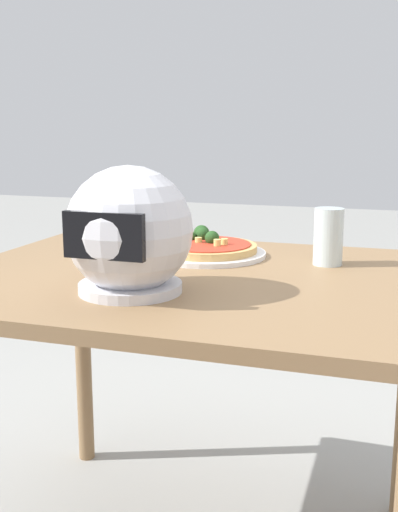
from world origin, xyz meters
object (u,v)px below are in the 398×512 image
object	(u,v)px
dining_table	(191,311)
motorcycle_helmet	(129,233)
pizza	(206,246)
drinking_glass	(328,237)

from	to	relation	value
dining_table	motorcycle_helmet	distance (m)	0.29
pizza	drinking_glass	bearing A→B (deg)	177.33
dining_table	pizza	xyz separation A→B (m)	(0.03, -0.20, 0.11)
pizza	motorcycle_helmet	world-z (taller)	motorcycle_helmet
motorcycle_helmet	pizza	bearing A→B (deg)	-95.19
dining_table	drinking_glass	xyz separation A→B (m)	(-0.28, -0.19, 0.16)
pizza	motorcycle_helmet	bearing A→B (deg)	84.81
motorcycle_helmet	drinking_glass	bearing A→B (deg)	-132.34
motorcycle_helmet	drinking_glass	xyz separation A→B (m)	(-0.35, -0.38, -0.05)
drinking_glass	dining_table	bearing A→B (deg)	33.58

